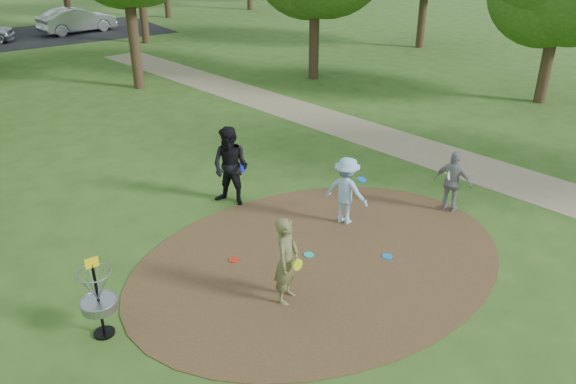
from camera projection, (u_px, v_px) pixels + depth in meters
ground at (321, 260)px, 11.76m from camera, size 100.00×100.00×0.00m
dirt_clearing at (321, 259)px, 11.76m from camera, size 8.40×8.40×0.02m
footpath at (452, 160)px, 16.60m from camera, size 7.55×39.89×0.01m
parking_lot at (48, 34)px, 34.86m from camera, size 14.00×8.00×0.01m
player_observer_with_disc at (287, 261)px, 10.15m from camera, size 0.75×0.69×1.72m
player_throwing_with_disc at (346, 191)px, 12.87m from camera, size 1.12×1.20×1.62m
player_walking_with_disc at (231, 167)px, 13.66m from camera, size 1.14×1.22×2.00m
player_waiting_with_disc at (453, 182)px, 13.40m from camera, size 0.68×0.98×1.55m
disc_ground_cyan at (309, 255)px, 11.88m from camera, size 0.22×0.22×0.02m
disc_ground_blue at (387, 256)px, 11.82m from camera, size 0.22×0.22×0.02m
disc_ground_red at (234, 260)px, 11.70m from camera, size 0.22×0.22×0.02m
car_right at (77, 20)px, 35.10m from camera, size 4.88×2.38×1.54m
disc_golf_basket at (97, 292)px, 9.27m from camera, size 0.63×0.63×1.54m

